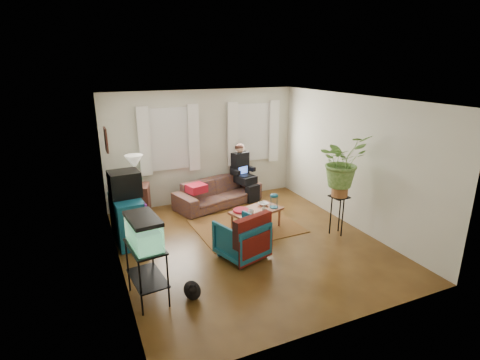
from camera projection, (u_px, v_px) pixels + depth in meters
name	position (u px, v px, depth m)	size (l,w,h in m)	color
floor	(249.00, 243.00, 6.88)	(4.50, 5.00, 0.01)	#4F2B14
ceiling	(250.00, 99.00, 6.09)	(4.50, 5.00, 0.01)	white
wall_back	(203.00, 147.00, 8.67)	(4.50, 0.01, 2.60)	silver
wall_front	(342.00, 233.00, 4.31)	(4.50, 0.01, 2.60)	silver
wall_left	(114.00, 193.00, 5.62)	(0.01, 5.00, 2.60)	silver
wall_right	(353.00, 162.00, 7.35)	(0.01, 5.00, 2.60)	silver
window_left	(169.00, 139.00, 8.27)	(1.08, 0.04, 1.38)	white
window_right	(252.00, 132.00, 9.06)	(1.08, 0.04, 1.38)	white
curtains_left	(170.00, 140.00, 8.20)	(1.36, 0.06, 1.50)	white
curtains_right	(254.00, 133.00, 8.99)	(1.36, 0.06, 1.50)	white
picture_frame	(107.00, 140.00, 6.18)	(0.04, 0.32, 0.40)	#3D2616
area_rug	(246.00, 226.00, 7.58)	(2.00, 1.60, 0.01)	brown
sofa	(218.00, 188.00, 8.61)	(2.03, 0.80, 0.80)	brown
seated_person	(242.00, 174.00, 9.00)	(0.51, 0.63, 1.21)	black
side_table	(138.00, 202.00, 7.90)	(0.49, 0.49, 0.72)	#392215
table_lamp	(135.00, 171.00, 7.70)	(0.37, 0.37, 0.66)	white
dresser	(128.00, 220.00, 6.83)	(0.48, 0.96, 0.86)	#12606C
crt_tv	(124.00, 184.00, 6.72)	(0.53, 0.48, 0.46)	black
aquarium_stand	(147.00, 273.00, 5.15)	(0.41, 0.73, 0.82)	black
aquarium	(144.00, 231.00, 4.96)	(0.37, 0.67, 0.43)	#7FD899
black_cat	(192.00, 289.00, 5.23)	(0.23, 0.36, 0.30)	black
armchair	(242.00, 237.00, 6.30)	(0.72, 0.67, 0.74)	#115067
serape_throw	(253.00, 234.00, 6.04)	(0.74, 0.17, 0.61)	#9E0A0A
coffee_table	(256.00, 220.00, 7.38)	(1.01, 0.55, 0.42)	brown
cup_a	(251.00, 212.00, 7.10)	(0.11, 0.11, 0.09)	white
cup_b	(264.00, 210.00, 7.21)	(0.09, 0.09, 0.09)	beige
bowl	(263.00, 204.00, 7.55)	(0.20, 0.20, 0.05)	white
snack_tray	(241.00, 210.00, 7.24)	(0.31, 0.31, 0.04)	#B21414
birdcage	(274.00, 201.00, 7.39)	(0.17, 0.17, 0.29)	#115B6B
plant_stand	(338.00, 215.00, 7.14)	(0.33, 0.33, 0.77)	black
potted_plant	(342.00, 169.00, 6.86)	(0.88, 0.76, 0.98)	#599947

